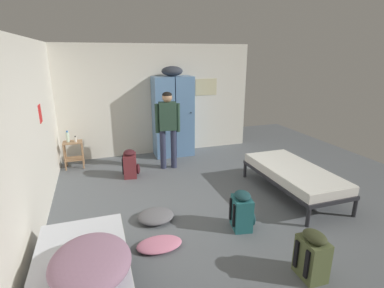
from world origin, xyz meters
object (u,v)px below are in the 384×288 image
object	(u,v)px
backpack_maroon	(131,164)
clothes_pile_grey	(156,216)
water_bottle	(68,137)
lotion_bottle	(76,139)
bedding_heap	(91,262)
clothes_pile_pink	(159,244)
locker_bank	(173,115)
backpack_olive	(313,256)
bed_left_front	(81,283)
person_traveler	(168,123)
shelf_unit	(74,152)
backpack_teal	(242,211)
bed_right	(294,174)

from	to	relation	value
backpack_maroon	clothes_pile_grey	xyz separation A→B (m)	(0.13, -1.74, -0.19)
water_bottle	clothes_pile_grey	xyz separation A→B (m)	(1.29, -2.63, -0.61)
clothes_pile_grey	lotion_bottle	bearing A→B (deg)	113.85
bedding_heap	clothes_pile_pink	distance (m)	1.27
locker_bank	backpack_maroon	xyz separation A→B (m)	(-1.15, -1.03, -0.71)
backpack_olive	clothes_pile_grey	world-z (taller)	backpack_olive
clothes_pile_grey	backpack_maroon	bearing A→B (deg)	94.36
bed_left_front	lotion_bottle	size ratio (longest dim) A/B	14.44
bedding_heap	water_bottle	world-z (taller)	water_bottle
bed_left_front	person_traveler	xyz separation A→B (m)	(1.65, 3.38, 0.59)
locker_bank	bed_left_front	size ratio (longest dim) A/B	1.09
water_bottle	backpack_olive	size ratio (longest dim) A/B	0.44
backpack_olive	water_bottle	bearing A→B (deg)	121.87
locker_bank	shelf_unit	world-z (taller)	locker_bank
bed_left_front	person_traveler	world-z (taller)	person_traveler
bed_left_front	backpack_teal	distance (m)	2.23
bedding_heap	person_traveler	world-z (taller)	person_traveler
backpack_maroon	shelf_unit	bearing A→B (deg)	140.85
bed_right	clothes_pile_pink	distance (m)	2.62
shelf_unit	backpack_maroon	bearing A→B (deg)	-39.15
bed_left_front	bed_right	world-z (taller)	same
shelf_unit	backpack_maroon	world-z (taller)	shelf_unit
bed_left_front	bed_right	bearing A→B (deg)	23.99
bed_right	clothes_pile_grey	distance (m)	2.43
bed_right	clothes_pile_pink	bearing A→B (deg)	-163.90
clothes_pile_grey	clothes_pile_pink	bearing A→B (deg)	-97.69
locker_bank	backpack_olive	distance (m)	4.49
bed_left_front	backpack_teal	world-z (taller)	backpack_teal
lotion_bottle	clothes_pile_grey	xyz separation A→B (m)	(1.14, -2.57, -0.56)
clothes_pile_grey	bed_left_front	bearing A→B (deg)	-124.02
bed_right	backpack_teal	bearing A→B (deg)	-153.51
shelf_unit	clothes_pile_pink	world-z (taller)	shelf_unit
clothes_pile_grey	locker_bank	bearing A→B (deg)	69.83
bed_right	backpack_teal	xyz separation A→B (m)	(-1.31, -0.65, -0.12)
lotion_bottle	backpack_olive	size ratio (longest dim) A/B	0.24
shelf_unit	lotion_bottle	bearing A→B (deg)	-29.74
water_bottle	backpack_olive	world-z (taller)	water_bottle
bed_right	person_traveler	bearing A→B (deg)	132.54
bed_left_front	bedding_heap	world-z (taller)	bedding_heap
person_traveler	lotion_bottle	world-z (taller)	person_traveler
backpack_maroon	clothes_pile_grey	distance (m)	1.75
bed_right	water_bottle	distance (m)	4.51
bed_right	bedding_heap	world-z (taller)	bedding_heap
backpack_teal	clothes_pile_pink	bearing A→B (deg)	-176.75
shelf_unit	bedding_heap	distance (m)	4.11
shelf_unit	backpack_olive	xyz separation A→B (m)	(2.58, -4.27, -0.09)
backpack_teal	backpack_olive	xyz separation A→B (m)	(0.28, -1.08, 0.00)
backpack_maroon	bedding_heap	bearing A→B (deg)	-102.71
person_traveler	backpack_maroon	size ratio (longest dim) A/B	2.93
bedding_heap	person_traveler	distance (m)	3.78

